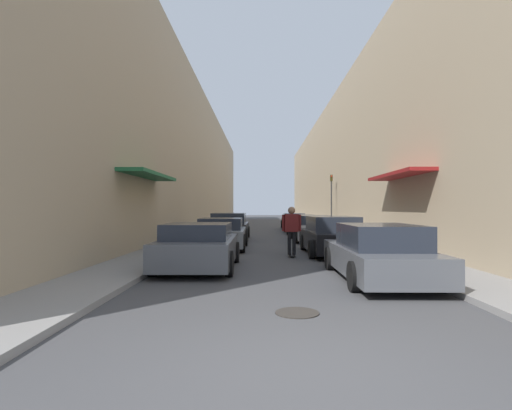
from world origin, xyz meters
TOP-DOWN VIEW (x-y plane):
  - ground at (0.00, 24.60)m, footprint 135.28×135.28m
  - curb_strip_left at (-4.12, 30.75)m, footprint 1.80×61.49m
  - curb_strip_right at (4.12, 30.75)m, footprint 1.80×61.49m
  - building_row_left at (-7.02, 30.74)m, footprint 4.90×61.49m
  - building_row_right at (7.02, 30.74)m, footprint 4.90×61.49m
  - parked_car_left_0 at (-2.18, 7.02)m, footprint 2.06×4.19m
  - parked_car_left_1 at (-2.08, 12.34)m, footprint 2.02×4.20m
  - parked_car_left_2 at (-2.15, 17.32)m, footprint 2.08×4.57m
  - parked_car_right_0 at (2.28, 5.40)m, footprint 1.94×4.58m
  - parked_car_right_1 at (2.11, 10.57)m, footprint 1.94×4.44m
  - parked_car_right_2 at (2.20, 16.35)m, footprint 2.04×4.76m
  - parked_car_right_3 at (2.13, 22.35)m, footprint 1.97×4.51m
  - parked_car_right_4 at (2.15, 28.03)m, footprint 1.90×4.60m
  - skateboarder at (0.59, 9.77)m, footprint 0.66×0.78m
  - manhole_cover at (0.12, 2.40)m, footprint 0.70×0.70m
  - traffic_light at (4.58, 24.64)m, footprint 0.16×0.22m

SIDE VIEW (x-z plane):
  - ground at x=0.00m, z-range 0.00..0.00m
  - manhole_cover at x=0.12m, z-range 0.00..0.02m
  - curb_strip_left at x=-4.12m, z-range 0.00..0.12m
  - curb_strip_right at x=4.12m, z-range 0.00..0.12m
  - parked_car_right_3 at x=2.13m, z-range -0.02..1.24m
  - parked_car_left_0 at x=-2.18m, z-range -0.01..1.25m
  - parked_car_right_0 at x=2.28m, z-range -0.03..1.27m
  - parked_car_right_4 at x=2.15m, z-range -0.01..1.26m
  - parked_car_left_1 at x=-2.08m, z-range -0.01..1.26m
  - parked_car_right_2 at x=2.20m, z-range -0.01..1.30m
  - parked_car_right_1 at x=2.11m, z-range -0.03..1.34m
  - parked_car_left_2 at x=-2.15m, z-range -0.03..1.38m
  - skateboarder at x=0.59m, z-range 0.20..1.93m
  - traffic_light at x=4.58m, z-range 0.55..4.50m
  - building_row_right at x=7.02m, z-range 0.00..10.25m
  - building_row_left at x=-7.02m, z-range 0.00..10.97m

